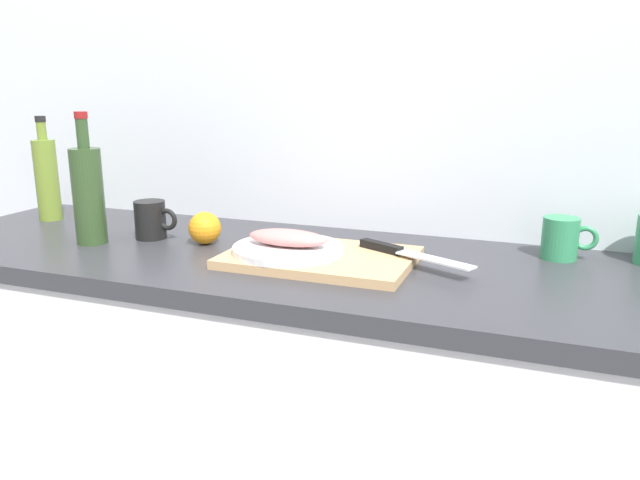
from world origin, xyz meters
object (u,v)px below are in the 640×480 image
(cutting_board, at_px, (320,258))
(coffee_mug_0, at_px, (151,220))
(olive_oil_bottle, at_px, (47,178))
(fish_fillet, at_px, (288,238))
(orange_0, at_px, (205,228))
(coffee_mug_2, at_px, (562,238))
(white_plate, at_px, (288,249))
(chef_knife, at_px, (400,251))
(wine_bottle, at_px, (88,193))

(cutting_board, bearing_deg, coffee_mug_0, 174.22)
(cutting_board, relative_size, olive_oil_bottle, 1.38)
(fish_fillet, bearing_deg, olive_oil_bottle, 169.63)
(cutting_board, distance_m, orange_0, 0.32)
(coffee_mug_2, bearing_deg, white_plate, -157.49)
(cutting_board, xyz_separation_m, fish_fillet, (-0.07, -0.02, 0.04))
(coffee_mug_0, bearing_deg, white_plate, -9.20)
(fish_fillet, xyz_separation_m, orange_0, (-0.25, 0.06, -0.01))
(chef_knife, relative_size, coffee_mug_2, 2.30)
(olive_oil_bottle, relative_size, coffee_mug_2, 2.47)
(olive_oil_bottle, bearing_deg, fish_fillet, -10.37)
(white_plate, distance_m, orange_0, 0.26)
(cutting_board, height_order, olive_oil_bottle, olive_oil_bottle)
(coffee_mug_0, xyz_separation_m, orange_0, (0.16, -0.00, -0.01))
(wine_bottle, height_order, orange_0, wine_bottle)
(chef_knife, bearing_deg, olive_oil_bottle, -159.51)
(olive_oil_bottle, relative_size, orange_0, 3.71)
(cutting_board, xyz_separation_m, white_plate, (-0.07, -0.02, 0.02))
(white_plate, bearing_deg, cutting_board, 14.20)
(olive_oil_bottle, bearing_deg, cutting_board, -8.46)
(fish_fillet, height_order, coffee_mug_2, coffee_mug_2)
(chef_knife, distance_m, olive_oil_bottle, 1.06)
(orange_0, bearing_deg, fish_fillet, -14.49)
(chef_knife, height_order, coffee_mug_2, coffee_mug_2)
(wine_bottle, distance_m, coffee_mug_0, 0.16)
(fish_fillet, bearing_deg, white_plate, 0.00)
(fish_fillet, xyz_separation_m, coffee_mug_0, (-0.41, 0.07, -0.00))
(olive_oil_bottle, bearing_deg, wine_bottle, -30.26)
(white_plate, xyz_separation_m, orange_0, (-0.25, 0.06, 0.01))
(chef_knife, distance_m, wine_bottle, 0.77)
(white_plate, xyz_separation_m, coffee_mug_2, (0.56, 0.23, 0.02))
(olive_oil_bottle, bearing_deg, coffee_mug_0, -11.52)
(fish_fillet, height_order, orange_0, orange_0)
(cutting_board, bearing_deg, coffee_mug_2, 23.61)
(white_plate, bearing_deg, orange_0, 165.51)
(olive_oil_bottle, height_order, coffee_mug_0, olive_oil_bottle)
(wine_bottle, height_order, coffee_mug_2, wine_bottle)
(white_plate, relative_size, coffee_mug_0, 2.08)
(cutting_board, relative_size, orange_0, 5.10)
(white_plate, xyz_separation_m, coffee_mug_0, (-0.41, 0.07, 0.02))
(cutting_board, distance_m, olive_oil_bottle, 0.90)
(orange_0, bearing_deg, chef_knife, -0.10)
(white_plate, relative_size, olive_oil_bottle, 0.83)
(wine_bottle, height_order, coffee_mug_0, wine_bottle)
(fish_fillet, relative_size, olive_oil_bottle, 0.62)
(coffee_mug_0, distance_m, orange_0, 0.16)
(fish_fillet, relative_size, wine_bottle, 0.58)
(chef_knife, xyz_separation_m, wine_bottle, (-0.75, -0.09, 0.10))
(orange_0, bearing_deg, wine_bottle, -161.51)
(chef_knife, xyz_separation_m, coffee_mug_0, (-0.64, 0.00, 0.02))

